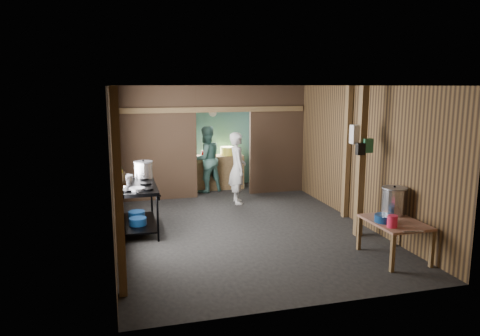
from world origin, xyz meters
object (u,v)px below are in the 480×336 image
object	(u,v)px
pink_bucket	(392,221)
cook	(237,168)
gas_range	(137,208)
prep_table	(394,240)
stove_pot_large	(144,171)
yellow_tub	(228,151)
stock_pot	(394,201)

from	to	relation	value
pink_bucket	cook	distance (m)	4.25
cook	gas_range	bearing A→B (deg)	127.24
cook	prep_table	bearing A→B (deg)	-154.68
gas_range	stove_pot_large	size ratio (longest dim) A/B	4.04
yellow_tub	cook	size ratio (longest dim) A/B	0.24
stove_pot_large	prep_table	bearing A→B (deg)	-39.23
yellow_tub	cook	world-z (taller)	cook
pink_bucket	yellow_tub	size ratio (longest dim) A/B	0.46
gas_range	yellow_tub	xyz separation A→B (m)	(2.42, 2.99, 0.53)
gas_range	yellow_tub	distance (m)	3.89
cook	yellow_tub	bearing A→B (deg)	-1.42
prep_table	stove_pot_large	xyz separation A→B (m)	(-3.54, 2.89, 0.72)
stock_pot	cook	distance (m)	3.84
prep_table	stock_pot	distance (m)	0.63
prep_table	cook	distance (m)	4.11
gas_range	cook	distance (m)	2.71
stock_pot	prep_table	bearing A→B (deg)	-119.35
stove_pot_large	cook	xyz separation A→B (m)	(2.09, 0.92, -0.22)
gas_range	yellow_tub	size ratio (longest dim) A/B	3.77
pink_bucket	yellow_tub	bearing A→B (deg)	100.83
gas_range	prep_table	distance (m)	4.40
yellow_tub	cook	bearing A→B (deg)	-95.90
prep_table	yellow_tub	world-z (taller)	yellow_tub
stock_pot	yellow_tub	size ratio (longest dim) A/B	1.20
gas_range	pink_bucket	bearing A→B (deg)	-36.76
stove_pot_large	yellow_tub	world-z (taller)	stove_pot_large
gas_range	stock_pot	distance (m)	4.41
yellow_tub	pink_bucket	bearing A→B (deg)	-79.17
stock_pot	cook	xyz separation A→B (m)	(-1.64, 3.48, 0.00)
stove_pot_large	stock_pot	xyz separation A→B (m)	(3.73, -2.56, -0.22)
cook	stock_pot	bearing A→B (deg)	-150.30
gas_range	stock_pot	world-z (taller)	stock_pot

